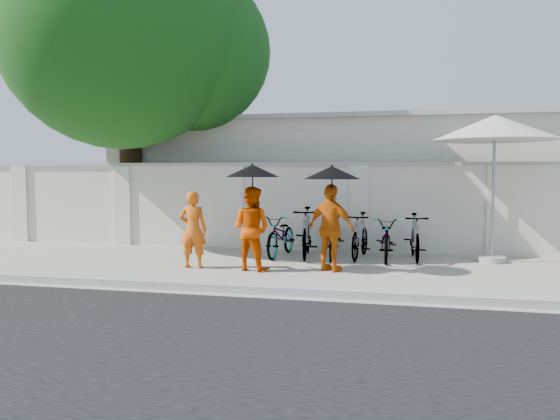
% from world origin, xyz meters
% --- Properties ---
extents(ground, '(80.00, 80.00, 0.00)m').
position_xyz_m(ground, '(0.00, 0.00, 0.00)').
color(ground, '#A79C8C').
extents(asphalt_street, '(40.00, 8.00, 0.01)m').
position_xyz_m(asphalt_street, '(0.00, -6.00, 0.00)').
color(asphalt_street, '#262627').
rests_on(asphalt_street, ground).
extents(kerb, '(40.00, 0.16, 0.12)m').
position_xyz_m(kerb, '(0.00, -1.70, 0.06)').
color(kerb, '#969691').
rests_on(kerb, ground).
extents(compound_wall, '(20.00, 0.30, 2.00)m').
position_xyz_m(compound_wall, '(1.00, 3.20, 1.00)').
color(compound_wall, beige).
rests_on(compound_wall, ground).
extents(building_behind, '(14.00, 6.00, 3.20)m').
position_xyz_m(building_behind, '(2.00, 7.00, 1.60)').
color(building_behind, beige).
rests_on(building_behind, ground).
extents(shade_tree, '(6.70, 6.20, 8.20)m').
position_xyz_m(shade_tree, '(-3.66, 2.97, 5.10)').
color(shade_tree, '#382411').
rests_on(shade_tree, ground).
extents(monk_left, '(0.56, 0.38, 1.49)m').
position_xyz_m(monk_left, '(-0.96, 0.21, 0.75)').
color(monk_left, '#D55710').
rests_on(monk_left, ground).
extents(monk_center, '(0.89, 0.77, 1.58)m').
position_xyz_m(monk_center, '(0.20, 0.23, 0.79)').
color(monk_center, '#C93D00').
rests_on(monk_center, ground).
extents(parasol_center, '(1.01, 1.01, 1.10)m').
position_xyz_m(parasol_center, '(0.25, 0.15, 1.87)').
color(parasol_center, black).
rests_on(parasol_center, ground).
extents(monk_right, '(1.03, 0.76, 1.63)m').
position_xyz_m(monk_right, '(1.69, 0.41, 0.82)').
color(monk_right, '#C8580A').
rests_on(monk_right, ground).
extents(parasol_right, '(1.04, 1.04, 1.04)m').
position_xyz_m(parasol_right, '(1.71, 0.33, 1.84)').
color(parasol_right, black).
rests_on(parasol_right, ground).
extents(patio_umbrella, '(3.34, 3.34, 3.00)m').
position_xyz_m(patio_umbrella, '(4.78, 2.19, 2.71)').
color(patio_umbrella, '#969691').
rests_on(patio_umbrella, ground).
extents(bike_0, '(0.77, 1.80, 0.92)m').
position_xyz_m(bike_0, '(0.39, 1.98, 0.46)').
color(bike_0, gray).
rests_on(bike_0, ground).
extents(bike_1, '(0.71, 1.87, 1.10)m').
position_xyz_m(bike_1, '(0.96, 1.91, 0.55)').
color(bike_1, gray).
rests_on(bike_1, ground).
extents(bike_2, '(0.82, 1.96, 1.00)m').
position_xyz_m(bike_2, '(1.54, 2.07, 0.50)').
color(bike_2, gray).
rests_on(bike_2, ground).
extents(bike_3, '(0.65, 1.69, 0.99)m').
position_xyz_m(bike_3, '(2.11, 2.01, 0.50)').
color(bike_3, gray).
rests_on(bike_3, ground).
extents(bike_4, '(0.65, 1.77, 0.92)m').
position_xyz_m(bike_4, '(2.68, 1.91, 0.46)').
color(bike_4, gray).
rests_on(bike_4, ground).
extents(bike_5, '(0.57, 1.66, 0.98)m').
position_xyz_m(bike_5, '(3.25, 2.09, 0.49)').
color(bike_5, gray).
rests_on(bike_5, ground).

